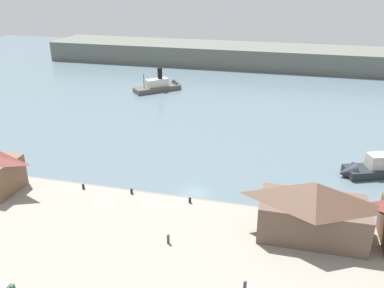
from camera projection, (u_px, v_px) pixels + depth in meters
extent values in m
plane|color=slate|center=(194.00, 193.00, 72.80)|extent=(320.00, 320.00, 0.00)
cube|color=gray|center=(154.00, 271.00, 52.97)|extent=(110.00, 36.00, 1.20)
cube|color=slate|center=(189.00, 201.00, 69.40)|extent=(110.00, 0.80, 1.00)
cube|color=brown|center=(312.00, 219.00, 58.21)|extent=(14.98, 8.02, 5.59)
pyramid|color=brown|center=(316.00, 193.00, 56.51)|extent=(15.28, 8.42, 3.03)
cylinder|color=#4C3D33|center=(168.00, 239.00, 57.21)|extent=(0.40, 0.40, 1.37)
sphere|color=#CCA889|center=(168.00, 234.00, 56.89)|extent=(0.25, 0.25, 0.25)
cylinder|color=#33384C|center=(245.00, 286.00, 48.64)|extent=(0.41, 0.41, 1.41)
sphere|color=#CCA889|center=(245.00, 281.00, 48.31)|extent=(0.26, 0.26, 0.26)
cylinder|color=black|center=(190.00, 200.00, 67.38)|extent=(0.44, 0.44, 0.90)
cylinder|color=black|center=(83.00, 187.00, 71.66)|extent=(0.44, 0.44, 0.90)
cylinder|color=black|center=(132.00, 191.00, 70.13)|extent=(0.44, 0.44, 0.90)
cube|color=#514C47|center=(157.00, 89.00, 134.33)|extent=(14.66, 14.17, 1.60)
cone|color=#514C47|center=(178.00, 86.00, 137.72)|extent=(5.12, 5.20, 4.54)
cube|color=silver|center=(157.00, 83.00, 133.52)|extent=(7.24, 7.03, 2.49)
cylinder|color=black|center=(160.00, 73.00, 132.84)|extent=(1.56, 1.56, 3.57)
cylinder|color=brown|center=(144.00, 81.00, 131.07)|extent=(0.24, 0.24, 4.62)
cone|color=#23282D|center=(346.00, 173.00, 78.28)|extent=(4.30, 4.89, 4.06)
cube|color=#60665B|center=(258.00, 56.00, 169.21)|extent=(180.00, 24.00, 8.00)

